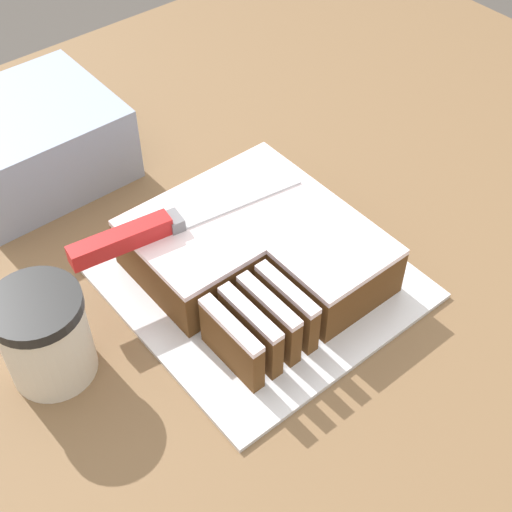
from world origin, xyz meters
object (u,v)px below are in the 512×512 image
object	(u,v)px
knife	(145,232)
coffee_cup	(45,336)
cake_board	(256,277)
storage_box	(31,142)
cake	(256,250)

from	to	relation	value
knife	coffee_cup	bearing A→B (deg)	-157.58
cake_board	coffee_cup	bearing A→B (deg)	171.30
cake_board	storage_box	xyz separation A→B (m)	(-0.11, 0.34, 0.05)
cake_board	coffee_cup	xyz separation A→B (m)	(-0.25, 0.04, 0.05)
knife	storage_box	bearing A→B (deg)	100.27
knife	cake_board	bearing A→B (deg)	-29.08
knife	storage_box	size ratio (longest dim) A/B	1.32
coffee_cup	storage_box	world-z (taller)	coffee_cup
cake_board	cake	world-z (taller)	cake
cake_board	cake	bearing A→B (deg)	49.09
cake	coffee_cup	size ratio (longest dim) A/B	2.27
cake	knife	xyz separation A→B (m)	(-0.10, 0.07, 0.04)
cake	storage_box	xyz separation A→B (m)	(-0.11, 0.33, 0.01)
cake_board	coffee_cup	size ratio (longest dim) A/B	3.01
cake	knife	world-z (taller)	knife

